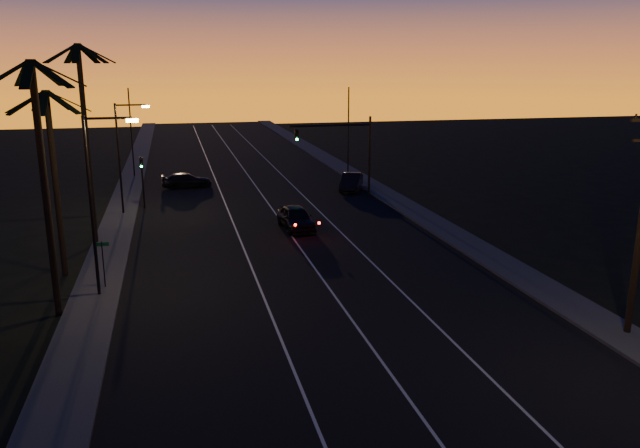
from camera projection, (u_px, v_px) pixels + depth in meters
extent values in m
cube|color=black|center=(282.00, 232.00, 43.12)|extent=(20.00, 170.00, 0.01)
cube|color=#393937|center=(112.00, 242.00, 40.60)|extent=(2.40, 170.00, 0.16)
cube|color=#393937|center=(432.00, 222.00, 45.60)|extent=(2.40, 170.00, 0.16)
cube|color=silver|center=(238.00, 235.00, 42.45)|extent=(0.12, 160.00, 0.01)
cube|color=silver|center=(289.00, 232.00, 43.23)|extent=(0.12, 160.00, 0.01)
cube|color=silver|center=(337.00, 229.00, 44.01)|extent=(0.12, 160.00, 0.01)
cylinder|color=black|center=(46.00, 194.00, 27.56)|extent=(0.32, 0.32, 11.50)
cube|color=black|center=(59.00, 73.00, 26.74)|extent=(2.18, 0.92, 1.18)
cube|color=black|center=(47.00, 73.00, 27.28)|extent=(1.25, 2.12, 1.18)
cube|color=black|center=(25.00, 73.00, 27.05)|extent=(1.34, 2.09, 1.18)
cube|color=black|center=(7.00, 73.00, 26.23)|extent=(2.18, 0.82, 1.18)
cube|color=black|center=(7.00, 74.00, 25.45)|extent=(1.90, 1.69, 1.18)
cube|color=black|center=(27.00, 74.00, 25.28)|extent=(0.45, 2.16, 1.18)
cube|color=black|center=(51.00, 74.00, 25.86)|extent=(1.95, 1.61, 1.18)
cylinder|color=black|center=(56.00, 186.00, 33.27)|extent=(0.32, 0.32, 10.00)
cube|color=black|center=(69.00, 101.00, 32.64)|extent=(2.18, 0.92, 1.18)
cube|color=black|center=(59.00, 100.00, 33.17)|extent=(1.25, 2.12, 1.18)
cube|color=black|center=(40.00, 101.00, 32.94)|extent=(1.34, 2.09, 1.18)
cube|color=black|center=(26.00, 102.00, 32.13)|extent=(2.18, 0.82, 1.18)
cube|color=black|center=(27.00, 103.00, 31.34)|extent=(1.90, 1.69, 1.18)
cube|color=black|center=(43.00, 103.00, 31.17)|extent=(0.45, 2.16, 1.18)
cube|color=black|center=(62.00, 102.00, 31.75)|extent=(1.95, 1.61, 1.18)
cylinder|color=black|center=(87.00, 148.00, 38.84)|extent=(0.32, 0.32, 12.50)
cube|color=black|center=(97.00, 53.00, 37.89)|extent=(2.18, 0.92, 1.18)
cube|color=black|center=(88.00, 54.00, 38.42)|extent=(1.25, 2.12, 1.18)
cube|color=black|center=(72.00, 54.00, 38.19)|extent=(1.34, 2.09, 1.18)
cube|color=black|center=(60.00, 53.00, 37.38)|extent=(2.18, 0.82, 1.18)
cube|color=black|center=(62.00, 53.00, 36.59)|extent=(1.90, 1.69, 1.18)
cube|color=black|center=(76.00, 53.00, 36.42)|extent=(0.45, 2.16, 1.18)
cube|color=black|center=(92.00, 53.00, 37.00)|extent=(1.95, 1.61, 1.18)
cylinder|color=black|center=(91.00, 210.00, 30.12)|extent=(0.16, 0.16, 9.00)
cylinder|color=black|center=(108.00, 118.00, 29.28)|extent=(2.20, 0.12, 0.12)
cube|color=#FFC566|center=(132.00, 121.00, 29.56)|extent=(0.55, 0.26, 0.16)
cylinder|color=black|center=(119.00, 160.00, 47.14)|extent=(0.16, 0.16, 8.50)
cylinder|color=black|center=(130.00, 105.00, 46.36)|extent=(2.20, 0.12, 0.12)
cube|color=#FFC566|center=(146.00, 107.00, 46.64)|extent=(0.55, 0.26, 0.16)
cylinder|color=black|center=(104.00, 266.00, 31.90)|extent=(0.06, 0.06, 2.60)
cube|color=#0B4621|center=(102.00, 244.00, 31.62)|extent=(0.70, 0.03, 0.20)
cylinder|color=black|center=(369.00, 157.00, 53.79)|extent=(0.20, 0.20, 7.00)
cylinder|color=black|center=(330.00, 125.00, 52.31)|extent=(7.00, 0.16, 0.16)
cube|color=black|center=(297.00, 135.00, 51.85)|extent=(0.32, 0.28, 1.00)
sphere|color=black|center=(297.00, 132.00, 51.61)|extent=(0.20, 0.20, 0.20)
sphere|color=black|center=(297.00, 136.00, 51.69)|extent=(0.20, 0.20, 0.20)
sphere|color=#14FF59|center=(297.00, 139.00, 51.77)|extent=(0.20, 0.20, 0.20)
cylinder|color=black|center=(143.00, 183.00, 49.90)|extent=(0.14, 0.14, 4.20)
cube|color=black|center=(141.00, 163.00, 49.50)|extent=(0.28, 0.25, 0.90)
sphere|color=black|center=(141.00, 160.00, 49.29)|extent=(0.18, 0.18, 0.18)
sphere|color=black|center=(141.00, 163.00, 49.36)|extent=(0.18, 0.18, 0.18)
sphere|color=#14FF59|center=(142.00, 167.00, 49.43)|extent=(0.18, 0.18, 0.18)
cylinder|color=black|center=(131.00, 133.00, 63.10)|extent=(0.14, 0.14, 9.00)
cylinder|color=black|center=(348.00, 131.00, 65.18)|extent=(0.14, 0.14, 9.00)
imported|color=black|center=(296.00, 218.00, 43.78)|extent=(2.28, 4.93, 1.64)
sphere|color=#FF0F05|center=(295.00, 225.00, 40.83)|extent=(0.18, 0.18, 0.18)
sphere|color=#FF0F05|center=(319.00, 223.00, 41.31)|extent=(0.18, 0.18, 0.18)
imported|color=black|center=(351.00, 182.00, 57.20)|extent=(3.42, 5.06, 1.58)
imported|color=black|center=(187.00, 180.00, 58.59)|extent=(4.83, 2.38, 1.35)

